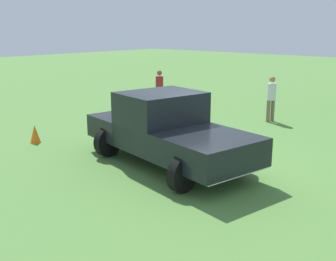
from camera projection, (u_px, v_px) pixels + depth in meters
The scene contains 5 objects.
ground_plane at pixel (198, 159), 11.00m from camera, with size 80.00×80.00×0.00m, color #54843D.
pickup_truck at pixel (165, 128), 10.41m from camera, with size 3.00×5.21×1.83m.
person_bystander at pixel (271, 96), 15.12m from camera, with size 0.42×0.42×1.68m.
person_visitor at pixel (159, 87), 17.46m from camera, with size 0.33×0.34×1.65m.
traffic_cone at pixel (35, 134), 12.47m from camera, with size 0.32×0.32×0.55m, color orange.
Camera 1 is at (8.32, 6.43, 3.42)m, focal length 44.28 mm.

